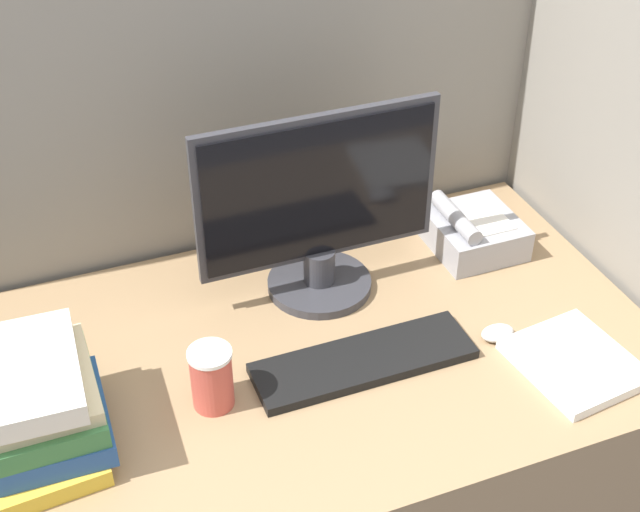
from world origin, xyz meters
name	(u,v)px	position (x,y,z in m)	size (l,w,h in m)	color
cubicle_panel_rear	(234,200)	(0.00, 0.85, 0.84)	(1.80, 0.04, 1.68)	gray
cubicle_panel_right	(615,230)	(0.74, 0.44, 0.84)	(0.04, 0.88, 1.68)	gray
desk	(305,478)	(0.00, 0.41, 0.38)	(1.40, 0.82, 0.75)	#937551
monitor	(319,214)	(0.10, 0.59, 0.94)	(0.51, 0.22, 0.41)	#333338
keyboard	(364,361)	(0.10, 0.33, 0.76)	(0.43, 0.13, 0.02)	black
mouse	(498,333)	(0.37, 0.30, 0.77)	(0.07, 0.05, 0.03)	silver
coffee_cup	(212,378)	(-0.20, 0.34, 0.82)	(0.08, 0.08, 0.12)	#BF4C3F
book_stack	(36,407)	(-0.50, 0.35, 0.84)	(0.23, 0.31, 0.19)	gold
desk_telephone	(472,232)	(0.48, 0.60, 0.80)	(0.19, 0.20, 0.11)	#99999E
paper_pile	(575,362)	(0.47, 0.18, 0.77)	(0.23, 0.25, 0.02)	white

